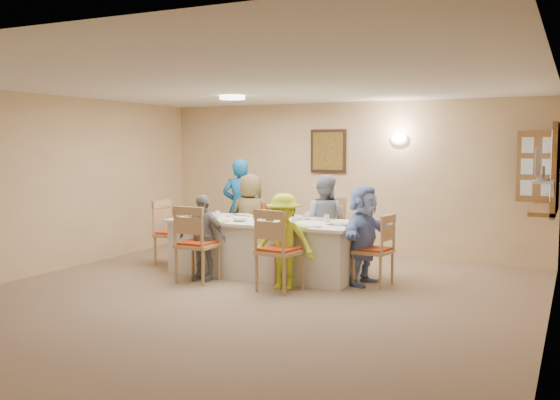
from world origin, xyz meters
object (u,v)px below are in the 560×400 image
at_px(chair_left_end, 173,233).
at_px(diner_front_right, 284,241).
at_px(chair_back_left, 255,232).
at_px(diner_back_left, 251,218).
at_px(caregiver, 240,207).
at_px(diner_right_end, 364,235).
at_px(diner_front_left, 202,237).
at_px(condiment_ketchup, 265,211).
at_px(dining_table, 266,247).
at_px(chair_front_left, 197,243).
at_px(serving_hatch, 556,169).
at_px(diner_back_right, 324,222).
at_px(chair_right_end, 373,249).
at_px(chair_back_right, 327,233).
at_px(desk_fan, 541,168).
at_px(chair_front_right, 280,250).

bearing_deg(chair_left_end, diner_front_right, -105.60).
height_order(chair_back_left, diner_front_right, diner_front_right).
distance_m(diner_back_left, caregiver, 0.66).
bearing_deg(diner_right_end, chair_back_left, 78.28).
bearing_deg(diner_front_left, diner_right_end, 14.22).
bearing_deg(condiment_ketchup, diner_front_right, -48.44).
height_order(dining_table, diner_back_left, diner_back_left).
bearing_deg(caregiver, diner_back_left, 116.16).
bearing_deg(diner_front_left, diner_back_left, 85.62).
relative_size(diner_front_right, caregiver, 0.76).
bearing_deg(chair_front_left, chair_back_left, -91.25).
height_order(serving_hatch, chair_left_end, serving_hatch).
bearing_deg(chair_front_left, diner_front_left, -91.25).
bearing_deg(serving_hatch, chair_left_end, -168.94).
bearing_deg(diner_back_right, chair_right_end, 143.76).
relative_size(chair_back_right, condiment_ketchup, 4.19).
relative_size(desk_fan, chair_back_right, 0.29).
height_order(diner_back_right, diner_front_right, diner_back_right).
distance_m(chair_front_left, caregiver, 2.02).
relative_size(diner_front_right, condiment_ketchup, 4.85).
relative_size(chair_back_right, chair_front_right, 1.00).
relative_size(dining_table, condiment_ketchup, 10.80).
bearing_deg(diner_right_end, caregiver, 74.92).
height_order(chair_back_right, diner_front_right, diner_front_right).
xyz_separation_m(desk_fan, caregiver, (-4.57, 1.49, -0.76)).
bearing_deg(diner_right_end, condiment_ketchup, 98.60).
xyz_separation_m(desk_fan, diner_right_end, (-2.10, 0.34, -0.90)).
xyz_separation_m(serving_hatch, condiment_ketchup, (-3.66, -0.98, -0.62)).
relative_size(chair_left_end, diner_right_end, 0.76).
bearing_deg(dining_table, chair_back_right, 53.13).
relative_size(desk_fan, diner_right_end, 0.23).
relative_size(dining_table, chair_right_end, 2.87).
relative_size(serving_hatch, chair_front_left, 1.46).
height_order(desk_fan, diner_right_end, desk_fan).
relative_size(diner_right_end, condiment_ketchup, 5.22).
distance_m(serving_hatch, diner_back_right, 3.15).
xyz_separation_m(chair_back_left, chair_right_end, (2.15, -0.80, 0.00)).
distance_m(desk_fan, diner_back_right, 3.21).
relative_size(desk_fan, diner_front_left, 0.26).
distance_m(chair_front_right, diner_back_left, 1.91).
relative_size(chair_back_right, chair_front_left, 1.01).
bearing_deg(dining_table, diner_front_right, -48.58).
relative_size(dining_table, chair_left_end, 2.72).
height_order(chair_back_right, diner_back_left, diner_back_left).
bearing_deg(diner_front_left, chair_back_right, 46.58).
bearing_deg(chair_left_end, chair_back_left, -47.95).
distance_m(diner_back_left, condiment_ketchup, 0.88).
xyz_separation_m(chair_back_left, diner_right_end, (2.02, -0.80, 0.18)).
xyz_separation_m(chair_front_left, condiment_ketchup, (0.57, 0.83, 0.37)).
height_order(chair_right_end, diner_back_right, diner_back_right).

